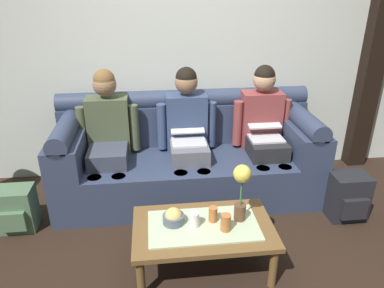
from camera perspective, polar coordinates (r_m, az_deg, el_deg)
ground_plane at (r=2.76m, az=2.04°, el=-19.98°), size 14.00×14.00×0.00m
back_wall_patterned at (r=3.69m, az=-1.67°, el=16.92°), size 6.00×0.12×2.90m
timber_pillar at (r=4.23m, az=27.10°, el=15.34°), size 0.20×0.20×2.90m
couch at (r=3.50m, az=-0.68°, el=-2.10°), size 2.42×0.88×0.96m
person_left at (r=3.39m, az=-13.03°, el=1.70°), size 0.56×0.67×1.22m
person_middle at (r=3.38m, az=-0.70°, el=2.28°), size 0.56×0.67×1.22m
person_right at (r=3.52m, az=11.16°, el=2.75°), size 0.56×0.67×1.22m
coffee_table at (r=2.64m, az=1.78°, el=-13.41°), size 0.99×0.60×0.36m
flower_vase at (r=2.53m, az=7.77°, el=-6.53°), size 0.12×0.12×0.43m
snack_bowl at (r=2.60m, az=-2.91°, el=-11.42°), size 0.15×0.15×0.13m
cup_near_left at (r=2.53m, az=5.32°, el=-12.17°), size 0.07×0.07×0.12m
cup_near_right at (r=2.61m, az=3.31°, el=-10.95°), size 0.06×0.06×0.11m
cup_far_center at (r=2.56m, az=0.33°, el=-11.74°), size 0.07×0.07×0.11m
backpack_left at (r=3.40m, az=-25.82°, el=-9.21°), size 0.30×0.27×0.38m
backpack_right at (r=3.47m, az=23.19°, el=-7.58°), size 0.32×0.29×0.42m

